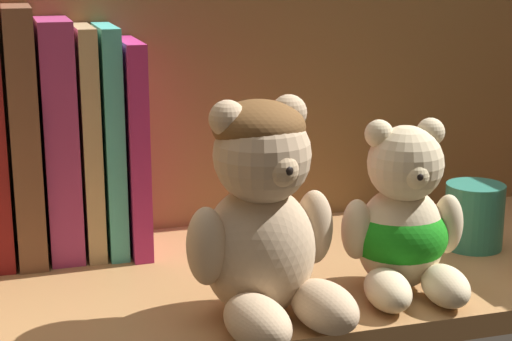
# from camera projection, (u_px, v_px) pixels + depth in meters

# --- Properties ---
(shelf_board) EXTENTS (0.84, 0.28, 0.02)m
(shelf_board) POSITION_uv_depth(u_px,v_px,m) (285.00, 278.00, 0.75)
(shelf_board) COLOR #9E7042
(shelf_board) RESTS_ON ground
(shelf_back_panel) EXTENTS (0.86, 0.01, 0.31)m
(shelf_back_panel) POSITION_uv_depth(u_px,v_px,m) (240.00, 96.00, 0.85)
(shelf_back_panel) COLOR brown
(shelf_back_panel) RESTS_ON ground
(book_6) EXTENTS (0.02, 0.12, 0.23)m
(book_6) POSITION_uv_depth(u_px,v_px,m) (24.00, 133.00, 0.76)
(book_6) COLOR brown
(book_6) RESTS_ON shelf_board
(book_7) EXTENTS (0.03, 0.11, 0.22)m
(book_7) POSITION_uv_depth(u_px,v_px,m) (58.00, 137.00, 0.77)
(book_7) COLOR #A23268
(book_7) RESTS_ON shelf_board
(book_8) EXTENTS (0.02, 0.11, 0.21)m
(book_8) POSITION_uv_depth(u_px,v_px,m) (87.00, 139.00, 0.78)
(book_8) COLOR tan
(book_8) RESTS_ON shelf_board
(book_9) EXTENTS (0.02, 0.11, 0.21)m
(book_9) POSITION_uv_depth(u_px,v_px,m) (108.00, 138.00, 0.78)
(book_9) COLOR #49B5A8
(book_9) RESTS_ON shelf_board
(book_10) EXTENTS (0.02, 0.13, 0.20)m
(book_10) POSITION_uv_depth(u_px,v_px,m) (130.00, 143.00, 0.79)
(book_10) COLOR #AF2768
(book_10) RESTS_ON shelf_board
(teddy_bear_larger) EXTENTS (0.13, 0.13, 0.17)m
(teddy_bear_larger) POSITION_uv_depth(u_px,v_px,m) (264.00, 217.00, 0.62)
(teddy_bear_larger) COLOR tan
(teddy_bear_larger) RESTS_ON shelf_board
(teddy_bear_smaller) EXTENTS (0.11, 0.11, 0.14)m
(teddy_bear_smaller) POSITION_uv_depth(u_px,v_px,m) (403.00, 225.00, 0.68)
(teddy_bear_smaller) COLOR beige
(teddy_bear_smaller) RESTS_ON shelf_board
(pillar_candle) EXTENTS (0.06, 0.06, 0.06)m
(pillar_candle) POSITION_uv_depth(u_px,v_px,m) (476.00, 217.00, 0.79)
(pillar_candle) COLOR #2D7A66
(pillar_candle) RESTS_ON shelf_board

